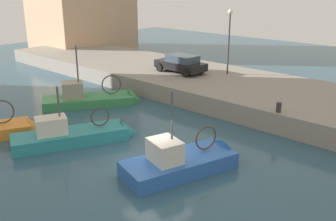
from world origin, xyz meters
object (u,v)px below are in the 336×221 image
at_px(parked_car_black, 181,63).
at_px(quay_streetlamp, 229,31).
at_px(fishing_boat_blue, 187,167).
at_px(fishing_boat_green, 95,102).
at_px(mooring_bollard_mid, 279,107).
at_px(fishing_boat_teal, 77,140).

relative_size(parked_car_black, quay_streetlamp, 0.86).
bearing_deg(fishing_boat_blue, parked_car_black, 42.46).
xyz_separation_m(fishing_boat_blue, fishing_boat_green, (2.99, 10.82, 0.01)).
relative_size(fishing_boat_green, quay_streetlamp, 1.38).
bearing_deg(fishing_boat_blue, fishing_boat_green, 74.53).
xyz_separation_m(parked_car_black, mooring_bollard_mid, (-3.62, -10.25, -0.43)).
relative_size(fishing_boat_blue, mooring_bollard_mid, 11.12).
bearing_deg(fishing_boat_green, parked_car_black, -10.33).
distance_m(fishing_boat_teal, fishing_boat_blue, 6.36).
bearing_deg(parked_car_black, fishing_boat_blue, -137.54).
distance_m(fishing_boat_green, mooring_bollard_mid, 12.25).
distance_m(fishing_boat_teal, parked_car_black, 12.48).
distance_m(fishing_boat_teal, quay_streetlamp, 14.60).
distance_m(mooring_bollard_mid, quay_streetlamp, 9.69).
relative_size(fishing_boat_teal, parked_car_black, 1.61).
height_order(fishing_boat_blue, quay_streetlamp, quay_streetlamp).
bearing_deg(fishing_boat_teal, mooring_bollard_mid, -39.96).
relative_size(fishing_boat_green, mooring_bollard_mid, 12.15).
xyz_separation_m(fishing_boat_blue, mooring_bollard_mid, (6.74, -0.77, 1.35)).
bearing_deg(quay_streetlamp, fishing_boat_teal, -178.59).
distance_m(fishing_boat_teal, fishing_boat_green, 6.50).
relative_size(fishing_boat_blue, parked_car_black, 1.48).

